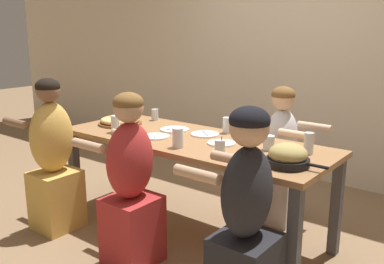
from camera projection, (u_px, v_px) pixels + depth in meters
ground_plane at (192, 230)px, 3.43m from camera, size 18.00×18.00×0.00m
restaurant_back_panel at (298, 26)px, 4.41m from camera, size 10.00×0.06×3.20m
dining_table at (192, 149)px, 3.27m from camera, size 2.16×0.81×0.76m
pizza_board_main at (120, 121)px, 3.72m from camera, size 0.38×0.38×0.06m
skillet_bowl at (288, 156)px, 2.59m from camera, size 0.39×0.27×0.14m
empty_plate_a at (175, 129)px, 3.51m from camera, size 0.24×0.24×0.02m
empty_plate_b at (222, 143)px, 3.09m from camera, size 0.21×0.21×0.02m
empty_plate_c at (156, 136)px, 3.28m from camera, size 0.21×0.21×0.02m
empty_plate_d at (205, 134)px, 3.36m from camera, size 0.22×0.22×0.02m
cocktail_glass_blue at (220, 149)px, 2.79m from camera, size 0.07×0.07×0.14m
drinking_glass_a at (252, 138)px, 2.98m from camera, size 0.06×0.06×0.14m
drinking_glass_b at (116, 124)px, 3.42m from camera, size 0.07×0.07×0.14m
drinking_glass_c at (155, 115)px, 3.88m from camera, size 0.06×0.06×0.10m
drinking_glass_d at (253, 135)px, 3.13m from camera, size 0.08×0.08×0.12m
drinking_glass_e at (128, 133)px, 3.21m from camera, size 0.07×0.07×0.11m
drinking_glass_f at (227, 126)px, 3.40m from camera, size 0.07×0.07×0.13m
drinking_glass_g at (309, 145)px, 2.83m from camera, size 0.06×0.06×0.15m
drinking_glass_h at (178, 139)px, 2.99m from camera, size 0.08×0.08×0.14m
drinking_glass_i at (269, 144)px, 2.93m from camera, size 0.08×0.08×0.10m
diner_near_center at (131, 188)px, 2.84m from camera, size 0.51×0.40×1.19m
diner_near_left at (53, 162)px, 3.36m from camera, size 0.51×0.40×1.21m
diner_far_midright at (280, 161)px, 3.52m from camera, size 0.51×0.40×1.13m
diner_near_right at (246, 222)px, 2.31m from camera, size 0.51×0.40×1.20m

